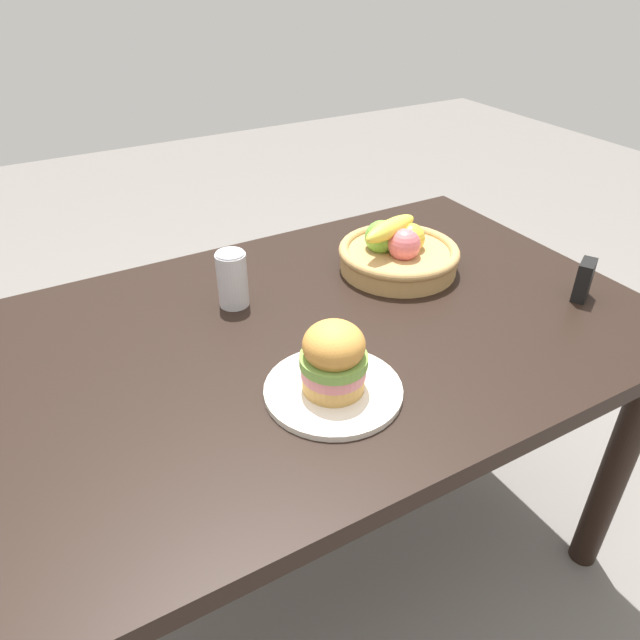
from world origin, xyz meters
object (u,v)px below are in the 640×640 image
(plate, at_px, (333,390))
(napkin_holder, at_px, (584,280))
(fruit_basket, at_px, (398,253))
(soda_can, at_px, (232,279))
(sandwich, at_px, (334,358))

(plate, height_order, napkin_holder, napkin_holder)
(fruit_basket, bearing_deg, soda_can, 173.80)
(sandwich, relative_size, soda_can, 1.06)
(sandwich, bearing_deg, napkin_holder, 0.94)
(plate, bearing_deg, soda_can, 95.54)
(plate, xyz_separation_m, fruit_basket, (0.37, 0.32, 0.04))
(sandwich, xyz_separation_m, soda_can, (-0.04, 0.37, -0.01))
(plate, distance_m, napkin_holder, 0.65)
(plate, relative_size, fruit_basket, 0.85)
(soda_can, relative_size, fruit_basket, 0.43)
(plate, xyz_separation_m, soda_can, (-0.04, 0.37, 0.06))
(plate, xyz_separation_m, sandwich, (-0.00, -0.00, 0.07))
(plate, height_order, soda_can, soda_can)
(plate, height_order, sandwich, sandwich)
(sandwich, height_order, fruit_basket, sandwich)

